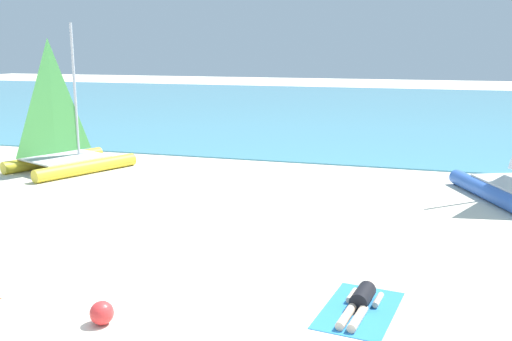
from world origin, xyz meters
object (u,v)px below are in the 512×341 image
(beach_ball, at_px, (102,313))
(sunbather_right, at_px, (361,301))
(sailboat_yellow, at_px, (66,149))
(towel_right, at_px, (359,310))

(beach_ball, bearing_deg, sunbather_right, 24.62)
(sailboat_yellow, xyz_separation_m, towel_right, (10.96, -7.98, -0.73))
(beach_ball, bearing_deg, towel_right, 23.82)
(towel_right, bearing_deg, beach_ball, -156.18)
(sailboat_yellow, bearing_deg, sunbather_right, -12.64)
(sunbather_right, relative_size, beach_ball, 4.25)
(towel_right, bearing_deg, sailboat_yellow, 143.95)
(sailboat_yellow, height_order, sunbather_right, sailboat_yellow)
(towel_right, distance_m, beach_ball, 4.06)
(sailboat_yellow, bearing_deg, beach_ball, -29.80)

